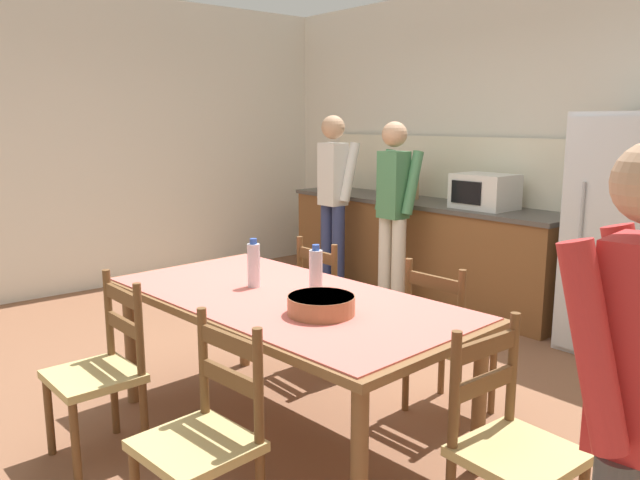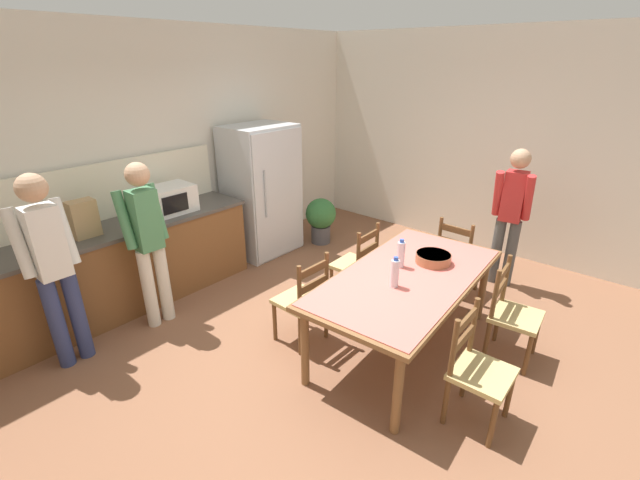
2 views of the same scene
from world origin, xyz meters
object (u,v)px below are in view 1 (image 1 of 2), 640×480
Objects in this scene: bottle_off_centre at (316,272)px; person_by_table at (629,408)px; chair_side_near_right at (204,439)px; person_at_counter at (394,205)px; dining_table at (285,309)px; bottle_near_centre at (254,265)px; chair_side_near_left at (101,372)px; chair_side_far_left at (332,306)px; chair_side_far_right at (446,341)px; chair_head_end at (510,448)px; microwave at (485,191)px; serving_bowl at (321,304)px; paper_bag at (404,180)px; person_at_sink at (334,193)px.

person_by_table reaches higher than bottle_off_centre.
bottle_off_centre is at bearing 109.29° from chair_side_near_right.
dining_table is at bearing -149.89° from person_at_counter.
bottle_near_centre reaches higher than chair_side_near_left.
person_at_counter is (-0.72, 1.35, 0.50)m from chair_side_far_left.
chair_side_far_right is at bearing 63.87° from dining_table.
chair_head_end is at bearing 3.69° from bottle_near_centre.
person_by_table reaches higher than bottle_near_centre.
chair_head_end is at bearing -38.22° from person_by_table.
microwave is 0.30× the size of person_at_counter.
bottle_off_centre reaches higher than serving_bowl.
person_at_counter reaches higher than chair_side_near_right.
dining_table is at bearing -76.04° from microwave.
microwave is 1.56× the size of serving_bowl.
paper_bag is at bearing -47.29° from person_by_table.
person_by_table is at bearing 141.50° from chair_side_far_right.
chair_side_far_right is at bearing -117.96° from person_at_sink.
chair_side_near_left is (-0.77, -0.78, -0.38)m from serving_bowl.
person_at_sink is at bearing -160.48° from microwave.
chair_side_near_left and chair_side_far_right have the same top height.
chair_side_far_left and chair_head_end have the same top height.
chair_side_near_right is (0.42, -0.92, -0.45)m from bottle_off_centre.
paper_bag is 0.40× the size of chair_side_far_left.
person_at_counter reaches higher than serving_bowl.
chair_side_far_right reaches higher than dining_table.
chair_head_end is 0.55× the size of person_at_counter.
dining_table is 0.97m from chair_side_near_right.
person_at_sink reaches higher than bottle_near_centre.
person_at_sink reaches higher than chair_side_far_right.
dining_table is 7.84× the size of bottle_off_centre.
chair_side_far_left is 2.14m from person_at_sink.
chair_side_far_left is at bearing 118.18° from chair_side_near_right.
bottle_near_centre and bottle_off_centre have the same top height.
chair_side_near_left is 3.46m from person_at_sink.
serving_bowl is 1.27m from chair_side_far_left.
chair_side_far_right is at bearing -128.16° from person_at_counter.
chair_side_near_right is (0.15, -0.72, -0.38)m from serving_bowl.
bottle_near_centre is 0.30× the size of chair_head_end.
paper_bag is at bearing -179.52° from microwave.
bottle_off_centre is 0.34m from serving_bowl.
chair_head_end is at bearing 3.72° from dining_table.
chair_side_far_right is at bearing 88.38° from chair_side_near_right.
dining_table is at bearing 61.89° from chair_side_far_right.
chair_side_near_left is (-0.50, -0.97, -0.45)m from bottle_off_centre.
bottle_off_centre is at bearing -19.46° from person_by_table.
chair_head_end is 0.56× the size of person_by_table.
chair_side_far_left is (-0.52, 0.78, -0.26)m from dining_table.
person_by_table reaches higher than paper_bag.
bottle_near_centre is at bearing 49.99° from chair_side_far_right.
serving_bowl is 0.35× the size of chair_side_far_left.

